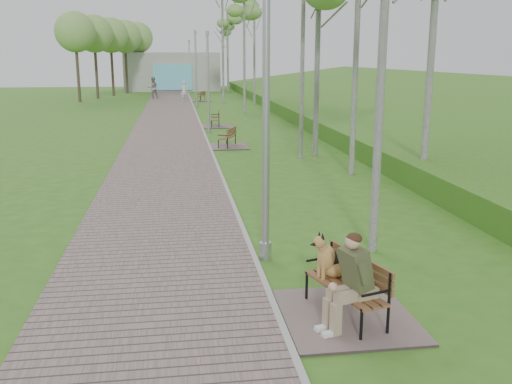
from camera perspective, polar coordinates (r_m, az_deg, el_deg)
ground at (r=12.95m, az=-1.72°, el=-2.82°), size 120.00×120.00×0.00m
walkway at (r=34.05m, az=-8.74°, el=7.20°), size 3.50×67.00×0.04m
kerb at (r=34.07m, az=-5.77°, el=7.30°), size 0.10×67.00×0.05m
embankment at (r=35.19m, az=14.41°, el=7.10°), size 14.00×70.00×1.60m
building_north at (r=63.35m, az=-8.36°, el=11.82°), size 10.00×5.20×4.00m
bench_main at (r=8.16m, az=8.64°, el=-9.64°), size 1.82×2.02×1.58m
bench_second at (r=23.38m, az=-2.90°, el=4.94°), size 1.60×1.78×0.98m
bench_third at (r=30.24m, az=-4.08°, el=6.87°), size 1.64×1.82×1.01m
bench_far at (r=48.09m, az=-5.57°, el=9.26°), size 1.61×1.79×0.99m
lamp_post_near at (r=9.91m, az=1.01°, el=7.76°), size 0.22×0.22×5.65m
lamp_post_second at (r=27.80m, az=-4.80°, el=10.52°), size 0.18×0.18×4.78m
lamp_post_third at (r=42.39m, az=-6.01°, el=11.89°), size 0.21×0.21×5.43m
lamp_post_far at (r=62.02m, az=-6.65°, el=12.28°), size 0.20×0.20×5.30m
pedestrian_near at (r=47.83m, az=-7.22°, el=9.98°), size 0.71×0.59×1.67m
pedestrian_far at (r=51.09m, az=-10.27°, el=10.20°), size 1.07×0.94×1.87m
birch_mid_c at (r=37.01m, az=-1.20°, el=18.17°), size 2.65×2.65×8.52m
birch_far_b at (r=45.27m, az=-3.40°, el=18.62°), size 2.59×2.59×9.86m
birch_far_c at (r=44.56m, az=-0.17°, el=18.38°), size 2.24×2.24×9.51m
birch_distant_b at (r=58.45m, az=-2.88°, el=16.36°), size 2.61×2.61×8.45m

